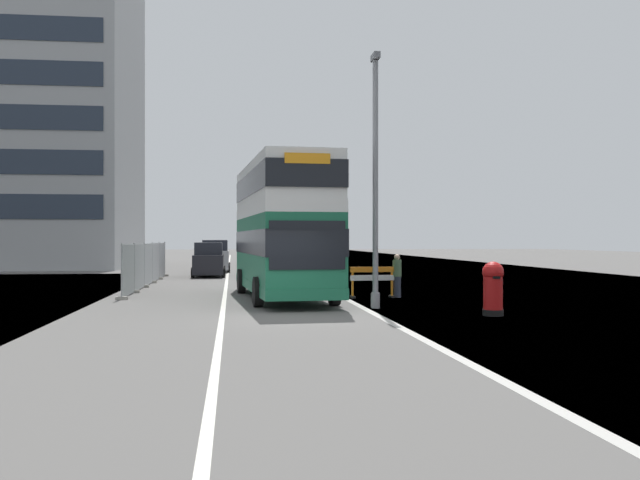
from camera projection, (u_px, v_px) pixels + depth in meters
name	position (u px, v px, depth m)	size (l,w,h in m)	color
ground	(312.00, 319.00, 20.45)	(140.00, 280.00, 0.10)	#565451
double_decker_bus	(282.00, 227.00, 27.12)	(3.40, 10.77, 5.05)	#196042
lamppost_foreground	(375.00, 188.00, 23.26)	(0.29, 0.70, 8.21)	gray
red_pillar_postbox	(493.00, 286.00, 21.00)	(0.62, 0.62, 1.58)	black
roadworks_barrier	(372.00, 278.00, 27.40)	(1.71, 0.55, 1.18)	orange
construction_site_fence	(148.00, 265.00, 34.92)	(0.44, 17.20, 2.07)	#A8AAAD
car_oncoming_near	(209.00, 261.00, 42.97)	(1.94, 4.29, 2.04)	black
car_receding_mid	(215.00, 257.00, 49.39)	(2.02, 4.39, 2.17)	gray
bare_tree_far_verge_near	(59.00, 235.00, 58.63)	(2.47, 2.56, 5.05)	#4C3D2D
bare_tree_far_verge_mid	(97.00, 235.00, 70.61)	(3.38, 2.48, 5.29)	#4C3D2D
pedestrian_at_kerb	(397.00, 276.00, 27.62)	(0.34, 0.34, 1.66)	#2D3342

